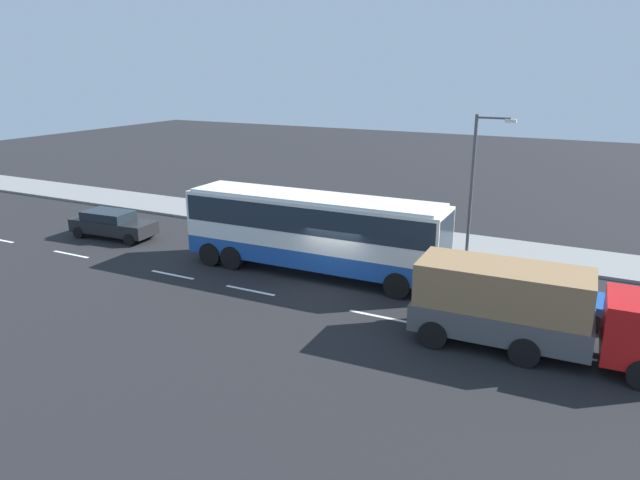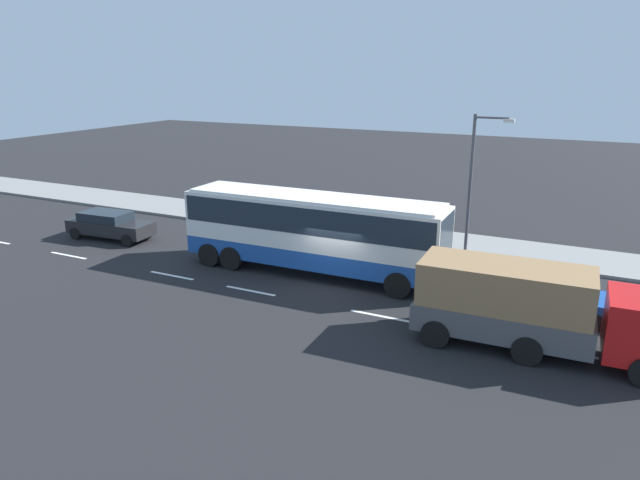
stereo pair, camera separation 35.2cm
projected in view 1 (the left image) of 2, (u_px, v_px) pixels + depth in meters
name	position (u px, v px, depth m)	size (l,w,h in m)	color
ground_plane	(335.00, 285.00, 24.76)	(120.00, 120.00, 0.00)	black
sidewalk_curb	(399.00, 236.00, 31.62)	(80.00, 4.00, 0.15)	gray
lane_centreline	(325.00, 305.00, 22.68)	(44.95, 0.16, 0.01)	white
coach_bus	(313.00, 226.00, 25.63)	(12.05, 2.85, 3.60)	#1E4C9E
cargo_truck	(533.00, 308.00, 18.62)	(8.08, 2.76, 2.82)	red
car_blue_saloon	(545.00, 295.00, 21.70)	(4.77, 1.95, 1.44)	#194799
car_black_sedan	(112.00, 224.00, 31.43)	(4.89, 2.11, 1.48)	black
pedestrian_near_curb	(387.00, 220.00, 30.68)	(0.32, 0.32, 1.79)	black
street_lamp	(477.00, 175.00, 27.45)	(1.87, 0.24, 6.76)	#47474C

